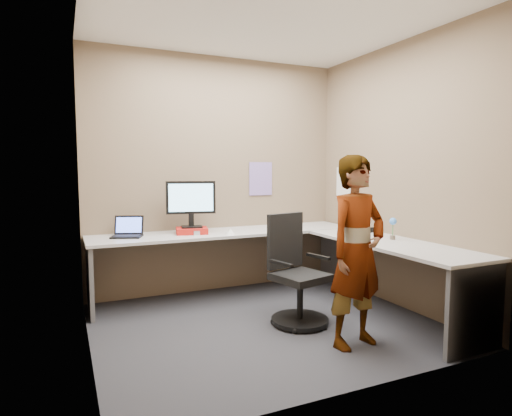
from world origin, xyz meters
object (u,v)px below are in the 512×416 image
monitor (191,200)px  person (357,251)px  office_chair (296,280)px  desk (288,250)px

monitor → person: bearing=-51.3°
office_chair → person: 0.76m
desk → monitor: 1.15m
desk → office_chair: 0.51m
monitor → person: size_ratio=0.34×
monitor → office_chair: (0.68, -1.05, -0.68)m
monitor → person: (0.88, -1.69, -0.32)m
desk → office_chair: bearing=-109.6°
person → monitor: bearing=107.5°
desk → office_chair: office_chair is taller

